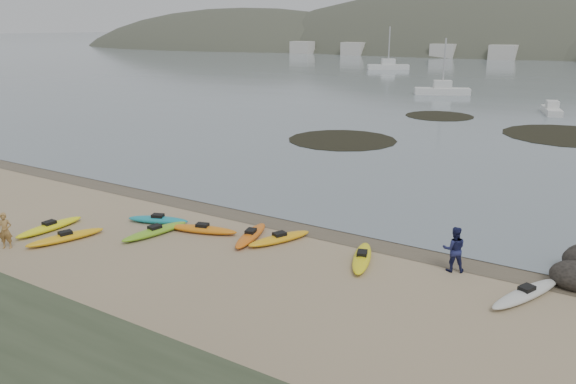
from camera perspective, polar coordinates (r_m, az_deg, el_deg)
The scene contains 6 objects.
ground at distance 27.86m, azimuth 0.00°, elevation -2.96°, with size 600.00×600.00×0.00m, color tan.
wet_sand at distance 27.62m, azimuth -0.33°, elevation -3.13°, with size 60.00×60.00×0.00m, color brown.
kayaks at distance 25.15m, azimuth -6.90°, elevation -4.88°, with size 21.83×8.87×0.34m.
person_west at distance 27.20m, azimuth -26.80°, elevation -3.52°, with size 0.59×0.38×1.61m, color #AC8044.
person_east at distance 22.99m, azimuth 16.52°, elevation -5.58°, with size 0.89×0.70×1.84m, color navy.
kelp_mats at distance 53.40m, azimuth 18.03°, elevation 5.77°, with size 26.04×25.17×0.04m.
Camera 1 is at (13.96, -22.23, 9.34)m, focal length 35.00 mm.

